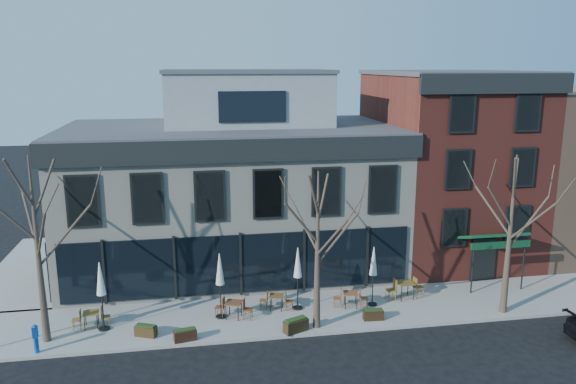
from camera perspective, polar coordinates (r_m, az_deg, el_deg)
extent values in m
plane|color=black|center=(28.82, -4.77, -10.79)|extent=(120.00, 120.00, 0.00)
cube|color=gray|center=(27.29, 2.61, -11.99)|extent=(33.50, 4.70, 0.15)
cube|color=gray|center=(35.46, -24.28, -7.19)|extent=(4.50, 12.00, 0.15)
cube|color=beige|center=(32.28, -5.72, -0.71)|extent=(18.00, 10.00, 8.00)
cube|color=#47474C|center=(31.58, -5.88, 6.45)|extent=(18.30, 10.30, 0.30)
cube|color=black|center=(26.59, -5.05, 4.18)|extent=(18.30, 0.25, 1.10)
cube|color=black|center=(32.32, -22.26, 4.81)|extent=(0.25, 10.30, 1.10)
cube|color=black|center=(28.05, -4.84, -7.29)|extent=(17.20, 0.12, 3.00)
cube|color=black|center=(32.54, -21.68, -5.31)|extent=(0.12, 7.50, 3.00)
cube|color=gray|center=(32.53, -4.29, 9.41)|extent=(9.00, 6.50, 3.00)
cube|color=maroon|center=(35.33, 15.77, 2.53)|extent=(8.00, 10.00, 11.00)
cube|color=#47474C|center=(34.81, 16.34, 11.55)|extent=(8.20, 10.20, 0.25)
cube|color=black|center=(30.30, 20.57, 10.28)|extent=(8.20, 0.25, 1.00)
cube|color=#0C381E|center=(30.89, 20.12, -4.19)|extent=(3.20, 1.66, 0.67)
cube|color=black|center=(32.04, 19.19, -6.62)|extent=(1.40, 0.10, 2.50)
cone|color=#382B21|center=(25.08, -24.06, -5.53)|extent=(0.34, 0.34, 7.92)
cylinder|color=#382B21|center=(24.85, -21.69, -4.10)|extent=(2.23, 0.50, 2.48)
cylinder|color=#382B21|center=(25.82, -24.74, -2.70)|extent=(1.03, 2.05, 2.14)
cylinder|color=#382B21|center=(24.62, -26.46, -2.35)|extent=(1.80, 0.75, 2.21)
cylinder|color=#382B21|center=(23.81, -23.77, -4.08)|extent=(1.03, 2.04, 2.28)
cone|color=#382B21|center=(24.32, 3.01, -6.04)|extent=(0.34, 0.34, 7.04)
cylinder|color=#382B21|center=(24.53, 5.10, -4.66)|extent=(2.00, 0.46, 2.21)
cylinder|color=#382B21|center=(24.76, 1.68, -3.46)|extent=(0.93, 1.84, 1.91)
cylinder|color=#382B21|center=(23.50, 1.41, -3.20)|extent=(1.61, 0.68, 1.97)
cylinder|color=#382B21|center=(23.36, 4.46, -4.71)|extent=(0.93, 1.83, 2.03)
cone|color=#382B21|center=(27.61, 21.59, -4.16)|extent=(0.34, 0.34, 7.48)
cylinder|color=#382B21|center=(28.14, 23.25, -2.85)|extent=(2.12, 0.48, 2.35)
cylinder|color=#382B21|center=(27.90, 20.05, -1.78)|extent=(0.98, 1.94, 2.03)
cylinder|color=#382B21|center=(26.60, 20.71, -1.45)|extent=(1.71, 0.71, 2.09)
cylinder|color=#382B21|center=(26.87, 23.52, -2.81)|extent=(0.98, 1.94, 2.16)
cylinder|color=#0D45B0|center=(25.56, -24.19, -13.99)|extent=(0.19, 0.19, 0.67)
cube|color=#0D45B0|center=(25.31, -24.32, -12.83)|extent=(0.22, 0.19, 0.48)
cone|color=#0D45B0|center=(25.20, -24.38, -12.24)|extent=(0.25, 0.25, 0.11)
cube|color=brown|center=(26.76, -19.40, -11.49)|extent=(0.71, 0.71, 0.04)
cylinder|color=black|center=(26.70, -19.97, -12.42)|extent=(0.04, 0.04, 0.68)
cylinder|color=black|center=(26.64, -18.81, -12.38)|extent=(0.04, 0.04, 0.68)
cylinder|color=black|center=(27.17, -19.86, -11.95)|extent=(0.04, 0.04, 0.68)
cylinder|color=black|center=(27.12, -18.73, -11.92)|extent=(0.04, 0.04, 0.68)
cube|color=brown|center=(26.26, -5.55, -11.12)|extent=(0.91, 0.91, 0.04)
cylinder|color=black|center=(26.24, -6.32, -12.06)|extent=(0.04, 0.04, 0.73)
cylinder|color=black|center=(26.10, -5.09, -12.18)|extent=(0.04, 0.04, 0.73)
cylinder|color=black|center=(26.74, -5.97, -11.56)|extent=(0.04, 0.04, 0.73)
cylinder|color=black|center=(26.60, -4.76, -11.67)|extent=(0.04, 0.04, 0.73)
cube|color=brown|center=(27.01, -1.19, -10.50)|extent=(0.80, 0.80, 0.04)
cylinder|color=black|center=(26.94, -1.82, -11.37)|extent=(0.04, 0.04, 0.67)
cylinder|color=black|center=(26.88, -0.69, -11.42)|extent=(0.04, 0.04, 0.67)
cylinder|color=black|center=(27.41, -1.68, -10.92)|extent=(0.04, 0.04, 0.67)
cylinder|color=black|center=(27.36, -0.57, -10.97)|extent=(0.04, 0.04, 0.67)
cube|color=brown|center=(27.40, 6.39, -10.16)|extent=(0.79, 0.79, 0.04)
cylinder|color=black|center=(27.27, 5.86, -11.09)|extent=(0.04, 0.04, 0.70)
cylinder|color=black|center=(27.33, 7.01, -11.07)|extent=(0.04, 0.04, 0.70)
cylinder|color=black|center=(27.77, 5.75, -10.64)|extent=(0.04, 0.04, 0.70)
cylinder|color=black|center=(27.82, 6.89, -10.62)|extent=(0.04, 0.04, 0.70)
cube|color=brown|center=(28.71, 11.81, -9.00)|extent=(0.84, 0.84, 0.05)
cylinder|color=black|center=(28.48, 11.46, -10.09)|extent=(0.05, 0.05, 0.82)
cylinder|color=black|center=(28.74, 12.63, -9.93)|extent=(0.05, 0.05, 0.82)
cylinder|color=black|center=(29.01, 10.93, -9.62)|extent=(0.05, 0.05, 0.82)
cylinder|color=black|center=(29.27, 12.08, -9.47)|extent=(0.05, 0.05, 0.82)
cylinder|color=black|center=(26.65, -18.16, -13.05)|extent=(0.50, 0.50, 0.07)
cylinder|color=black|center=(26.15, -18.35, -10.66)|extent=(0.06, 0.06, 2.49)
cone|color=silver|center=(25.73, -18.53, -8.34)|extent=(0.41, 0.41, 1.47)
cylinder|color=black|center=(26.66, -6.81, -12.45)|extent=(0.49, 0.49, 0.07)
cylinder|color=black|center=(26.17, -6.88, -10.07)|extent=(0.06, 0.06, 2.47)
cone|color=beige|center=(25.76, -6.95, -7.77)|extent=(0.40, 0.40, 1.46)
cylinder|color=black|center=(27.34, 0.98, -11.69)|extent=(0.49, 0.49, 0.07)
cylinder|color=black|center=(26.86, 0.99, -9.38)|extent=(0.06, 0.06, 2.44)
cone|color=silver|center=(26.46, 1.00, -7.16)|extent=(0.40, 0.40, 1.44)
cylinder|color=black|center=(28.03, 8.54, -11.20)|extent=(0.47, 0.47, 0.06)
cylinder|color=black|center=(27.59, 8.62, -9.02)|extent=(0.05, 0.05, 2.35)
cone|color=beige|center=(27.21, 8.69, -6.93)|extent=(0.38, 0.38, 1.39)
cube|color=#332511|center=(25.49, -14.24, -13.52)|extent=(0.99, 0.71, 0.46)
cube|color=#1E3314|center=(25.39, -14.27, -13.02)|extent=(0.88, 0.61, 0.07)
cube|color=black|center=(24.77, -10.41, -14.13)|extent=(1.00, 0.56, 0.47)
cube|color=#1E3314|center=(24.66, -10.43, -13.60)|extent=(0.89, 0.47, 0.08)
cube|color=#312210|center=(25.11, 0.81, -13.42)|extent=(1.18, 0.84, 0.55)
cube|color=#1E3314|center=(24.98, 0.81, -12.82)|extent=(1.04, 0.71, 0.09)
cube|color=black|center=(26.47, 8.65, -12.24)|extent=(0.94, 0.43, 0.46)
cube|color=#1E3314|center=(26.36, 8.67, -11.75)|extent=(0.84, 0.35, 0.07)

